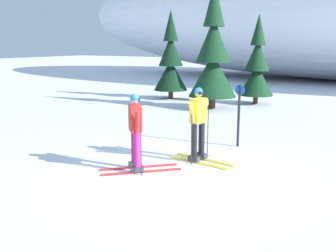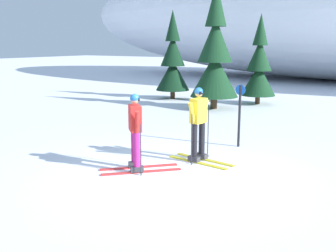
# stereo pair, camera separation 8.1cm
# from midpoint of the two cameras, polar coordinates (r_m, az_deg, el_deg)

# --- Properties ---
(ground_plane) EXTENTS (120.00, 120.00, 0.00)m
(ground_plane) POSITION_cam_midpoint_polar(r_m,az_deg,el_deg) (8.69, 0.69, -6.96)
(ground_plane) COLOR white
(skier_yellow_jacket) EXTENTS (1.70, 0.78, 1.80)m
(skier_yellow_jacket) POSITION_cam_midpoint_polar(r_m,az_deg,el_deg) (9.39, 4.72, 0.42)
(skier_yellow_jacket) COLOR gold
(skier_yellow_jacket) RESTS_ON ground
(skier_red_jacket) EXTENTS (1.58, 1.60, 1.75)m
(skier_red_jacket) POSITION_cam_midpoint_polar(r_m,az_deg,el_deg) (8.68, -4.48, -0.71)
(skier_red_jacket) COLOR red
(skier_red_jacket) RESTS_ON ground
(pine_tree_far_left) EXTENTS (1.72, 1.72, 4.45)m
(pine_tree_far_left) POSITION_cam_midpoint_polar(r_m,az_deg,el_deg) (20.08, 0.81, 9.28)
(pine_tree_far_left) COLOR #47301E
(pine_tree_far_left) RESTS_ON ground
(pine_tree_center_left) EXTENTS (2.07, 2.07, 5.35)m
(pine_tree_center_left) POSITION_cam_midpoint_polar(r_m,az_deg,el_deg) (17.05, 6.99, 9.98)
(pine_tree_center_left) COLOR #47301E
(pine_tree_center_left) RESTS_ON ground
(pine_tree_center_right) EXTENTS (1.60, 1.60, 4.14)m
(pine_tree_center_right) POSITION_cam_midpoint_polar(r_m,az_deg,el_deg) (18.75, 13.26, 8.38)
(pine_tree_center_right) COLOR #47301E
(pine_tree_center_right) RESTS_ON ground
(trail_marker_post) EXTENTS (0.28, 0.07, 1.72)m
(trail_marker_post) POSITION_cam_midpoint_polar(r_m,az_deg,el_deg) (10.88, 10.60, 1.97)
(trail_marker_post) COLOR black
(trail_marker_post) RESTS_ON ground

